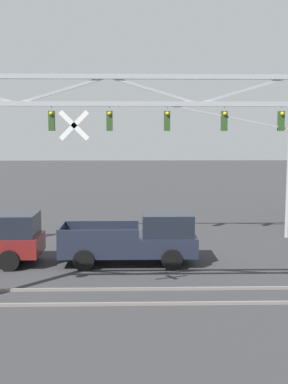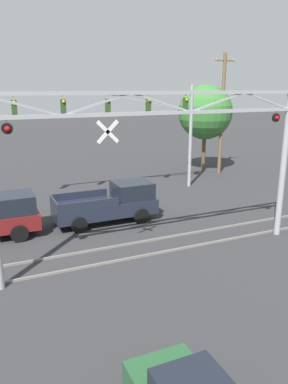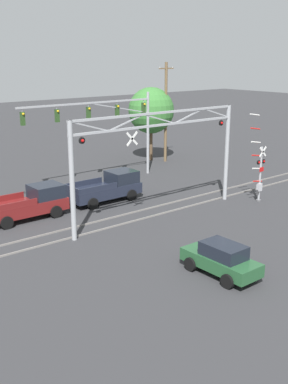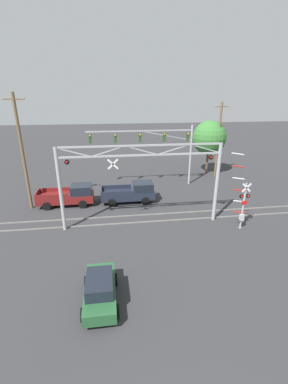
{
  "view_description": "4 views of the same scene",
  "coord_description": "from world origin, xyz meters",
  "px_view_note": "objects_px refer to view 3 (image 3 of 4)",
  "views": [
    {
      "loc": [
        -0.61,
        2.61,
        5.27
      ],
      "look_at": [
        -0.21,
        19.19,
        3.27
      ],
      "focal_mm": 45.0,
      "sensor_mm": 36.0,
      "label": 1
    },
    {
      "loc": [
        -6.69,
        3.33,
        7.11
      ],
      "look_at": [
        -0.4,
        17.53,
        2.76
      ],
      "focal_mm": 35.0,
      "sensor_mm": 36.0,
      "label": 2
    },
    {
      "loc": [
        -19.99,
        -6.29,
        10.41
      ],
      "look_at": [
        -1.87,
        15.95,
        2.23
      ],
      "focal_mm": 45.0,
      "sensor_mm": 36.0,
      "label": 3
    },
    {
      "loc": [
        -2.56,
        -3.14,
        10.64
      ],
      "look_at": [
        0.11,
        16.12,
        3.23
      ],
      "focal_mm": 24.0,
      "sensor_mm": 36.0,
      "label": 4
    }
  ],
  "objects_px": {
    "crossing_gantry": "(159,150)",
    "crossing_signal_mast": "(259,172)",
    "background_tree_beyond_span": "(151,111)",
    "sedan_waiting": "(221,259)",
    "pickup_truck_lead": "(109,187)",
    "traffic_signal_span": "(113,119)",
    "utility_pole_right": "(166,111)",
    "pickup_truck_following": "(30,203)"
  },
  "relations": [
    {
      "from": "crossing_gantry",
      "to": "crossing_signal_mast",
      "type": "relative_size",
      "value": 2.03
    },
    {
      "from": "crossing_signal_mast",
      "to": "background_tree_beyond_span",
      "type": "relative_size",
      "value": 0.89
    },
    {
      "from": "sedan_waiting",
      "to": "pickup_truck_lead",
      "type": "bearing_deg",
      "value": 77.81
    },
    {
      "from": "traffic_signal_span",
      "to": "utility_pole_right",
      "type": "xyz_separation_m",
      "value": [
        8.4,
        2.85,
        -0.23
      ]
    },
    {
      "from": "pickup_truck_lead",
      "to": "utility_pole_right",
      "type": "relative_size",
      "value": 0.57
    },
    {
      "from": "crossing_signal_mast",
      "to": "traffic_signal_span",
      "type": "bearing_deg",
      "value": 110.57
    },
    {
      "from": "pickup_truck_lead",
      "to": "utility_pole_right",
      "type": "bearing_deg",
      "value": 31.72
    },
    {
      "from": "background_tree_beyond_span",
      "to": "pickup_truck_lead",
      "type": "bearing_deg",
      "value": -142.23
    },
    {
      "from": "traffic_signal_span",
      "to": "sedan_waiting",
      "type": "xyz_separation_m",
      "value": [
        -6.96,
        -18.58,
        -4.42
      ]
    },
    {
      "from": "sedan_waiting",
      "to": "crossing_signal_mast",
      "type": "bearing_deg",
      "value": 30.35
    },
    {
      "from": "pickup_truck_following",
      "to": "utility_pole_right",
      "type": "distance_m",
      "value": 20.6
    },
    {
      "from": "crossing_gantry",
      "to": "traffic_signal_span",
      "type": "height_order",
      "value": "traffic_signal_span"
    },
    {
      "from": "crossing_signal_mast",
      "to": "utility_pole_right",
      "type": "relative_size",
      "value": 0.67
    },
    {
      "from": "traffic_signal_span",
      "to": "sedan_waiting",
      "type": "bearing_deg",
      "value": -110.52
    },
    {
      "from": "pickup_truck_lead",
      "to": "utility_pole_right",
      "type": "xyz_separation_m",
      "value": [
        12.39,
        7.66,
        4.02
      ]
    },
    {
      "from": "crossing_gantry",
      "to": "utility_pole_right",
      "type": "bearing_deg",
      "value": 47.0
    },
    {
      "from": "utility_pole_right",
      "to": "crossing_signal_mast",
      "type": "bearing_deg",
      "value": -104.97
    },
    {
      "from": "traffic_signal_span",
      "to": "sedan_waiting",
      "type": "height_order",
      "value": "traffic_signal_span"
    },
    {
      "from": "traffic_signal_span",
      "to": "pickup_truck_lead",
      "type": "distance_m",
      "value": 7.55
    },
    {
      "from": "pickup_truck_following",
      "to": "sedan_waiting",
      "type": "relative_size",
      "value": 1.37
    },
    {
      "from": "crossing_gantry",
      "to": "pickup_truck_lead",
      "type": "distance_m",
      "value": 6.28
    },
    {
      "from": "sedan_waiting",
      "to": "background_tree_beyond_span",
      "type": "height_order",
      "value": "background_tree_beyond_span"
    },
    {
      "from": "pickup_truck_lead",
      "to": "crossing_gantry",
      "type": "bearing_deg",
      "value": -85.59
    },
    {
      "from": "pickup_truck_following",
      "to": "background_tree_beyond_span",
      "type": "height_order",
      "value": "background_tree_beyond_span"
    },
    {
      "from": "crossing_signal_mast",
      "to": "background_tree_beyond_span",
      "type": "distance_m",
      "value": 16.67
    },
    {
      "from": "crossing_signal_mast",
      "to": "pickup_truck_following",
      "type": "height_order",
      "value": "crossing_signal_mast"
    },
    {
      "from": "utility_pole_right",
      "to": "background_tree_beyond_span",
      "type": "relative_size",
      "value": 1.32
    },
    {
      "from": "utility_pole_right",
      "to": "background_tree_beyond_span",
      "type": "xyz_separation_m",
      "value": [
        -0.74,
        1.37,
        0.03
      ]
    },
    {
      "from": "pickup_truck_lead",
      "to": "pickup_truck_following",
      "type": "xyz_separation_m",
      "value": [
        -6.32,
        0.02,
        0.0
      ]
    },
    {
      "from": "pickup_truck_following",
      "to": "crossing_signal_mast",
      "type": "bearing_deg",
      "value": -25.69
    },
    {
      "from": "crossing_gantry",
      "to": "traffic_signal_span",
      "type": "bearing_deg",
      "value": 70.32
    },
    {
      "from": "pickup_truck_lead",
      "to": "sedan_waiting",
      "type": "bearing_deg",
      "value": -102.19
    },
    {
      "from": "crossing_signal_mast",
      "to": "sedan_waiting",
      "type": "distance_m",
      "value": 13.3
    },
    {
      "from": "traffic_signal_span",
      "to": "pickup_truck_lead",
      "type": "bearing_deg",
      "value": -129.61
    },
    {
      "from": "crossing_gantry",
      "to": "crossing_signal_mast",
      "type": "distance_m",
      "value": 8.59
    },
    {
      "from": "pickup_truck_lead",
      "to": "pickup_truck_following",
      "type": "height_order",
      "value": "same"
    },
    {
      "from": "crossing_signal_mast",
      "to": "sedan_waiting",
      "type": "relative_size",
      "value": 1.62
    },
    {
      "from": "crossing_signal_mast",
      "to": "pickup_truck_lead",
      "type": "relative_size",
      "value": 1.19
    },
    {
      "from": "utility_pole_right",
      "to": "crossing_gantry",
      "type": "bearing_deg",
      "value": -133.0
    },
    {
      "from": "crossing_signal_mast",
      "to": "pickup_truck_lead",
      "type": "xyz_separation_m",
      "value": [
        -8.44,
        7.09,
        -1.17
      ]
    },
    {
      "from": "traffic_signal_span",
      "to": "crossing_signal_mast",
      "type": "bearing_deg",
      "value": -69.43
    },
    {
      "from": "crossing_signal_mast",
      "to": "sedan_waiting",
      "type": "bearing_deg",
      "value": -149.65
    }
  ]
}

